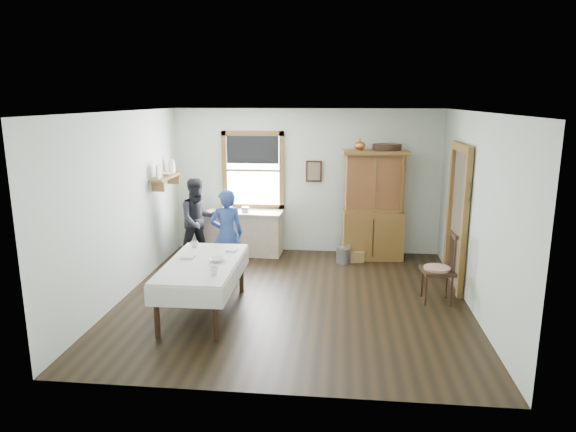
{
  "coord_description": "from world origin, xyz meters",
  "views": [
    {
      "loc": [
        0.66,
        -7.04,
        2.87
      ],
      "look_at": [
        -0.11,
        0.3,
        1.18
      ],
      "focal_mm": 32.0,
      "sensor_mm": 36.0,
      "label": 1
    }
  ],
  "objects": [
    {
      "name": "china_hutch",
      "position": [
        1.25,
        2.14,
        0.99
      ],
      "size": [
        1.21,
        0.65,
        1.98
      ],
      "primitive_type": "cube",
      "rotation": [
        0.0,
        0.0,
        0.09
      ],
      "color": "brown",
      "rests_on": "room"
    },
    {
      "name": "framed_picture",
      "position": [
        0.15,
        2.46,
        1.55
      ],
      "size": [
        0.3,
        0.04,
        0.4
      ],
      "primitive_type": "cube",
      "color": "black",
      "rests_on": "room"
    },
    {
      "name": "woman_blue",
      "position": [
        -1.15,
        0.79,
        0.68
      ],
      "size": [
        0.58,
        0.48,
        1.37
      ],
      "primitive_type": "imported",
      "rotation": [
        0.0,
        0.0,
        3.5
      ],
      "color": "navy",
      "rests_on": "room"
    },
    {
      "name": "spindle_chair",
      "position": [
        2.06,
        0.12,
        0.52
      ],
      "size": [
        0.51,
        0.51,
        1.04
      ],
      "primitive_type": "cube",
      "rotation": [
        0.0,
        0.0,
        0.08
      ],
      "color": "black",
      "rests_on": "room"
    },
    {
      "name": "shelf_bowl",
      "position": [
        -2.37,
        1.55,
        1.6
      ],
      "size": [
        0.22,
        0.22,
        0.05
      ],
      "primitive_type": "imported",
      "color": "silver",
      "rests_on": "wall_shelf"
    },
    {
      "name": "window",
      "position": [
        -1.0,
        2.46,
        1.64
      ],
      "size": [
        1.18,
        0.07,
        1.48
      ],
      "color": "white",
      "rests_on": "room"
    },
    {
      "name": "wall_shelf",
      "position": [
        -2.37,
        1.54,
        1.57
      ],
      "size": [
        0.24,
        1.0,
        0.44
      ],
      "color": "brown",
      "rests_on": "room"
    },
    {
      "name": "counter_bowl",
      "position": [
        -1.44,
        2.2,
        0.85
      ],
      "size": [
        0.23,
        0.23,
        0.06
      ],
      "primitive_type": "imported",
      "rotation": [
        0.0,
        0.0,
        -0.22
      ],
      "color": "silver",
      "rests_on": "work_counter"
    },
    {
      "name": "table_cup_a",
      "position": [
        -1.47,
        0.04,
        0.78
      ],
      "size": [
        0.12,
        0.12,
        0.09
      ],
      "primitive_type": "imported",
      "rotation": [
        0.0,
        0.0,
        0.06
      ],
      "color": "silver",
      "rests_on": "dining_table"
    },
    {
      "name": "pail",
      "position": [
        0.73,
        1.8,
        0.14
      ],
      "size": [
        0.34,
        0.34,
        0.28
      ],
      "primitive_type": "cube",
      "rotation": [
        0.0,
        0.0,
        -0.42
      ],
      "color": "gray",
      "rests_on": "room"
    },
    {
      "name": "dining_table",
      "position": [
        -1.17,
        -0.62,
        0.37
      ],
      "size": [
        0.98,
        1.84,
        0.73
      ],
      "primitive_type": "cube",
      "rotation": [
        0.0,
        0.0,
        0.01
      ],
      "color": "silver",
      "rests_on": "room"
    },
    {
      "name": "room",
      "position": [
        0.0,
        0.0,
        1.35
      ],
      "size": [
        5.01,
        5.01,
        2.7
      ],
      "color": "black",
      "rests_on": "ground"
    },
    {
      "name": "work_counter",
      "position": [
        -1.13,
        2.16,
        0.41
      ],
      "size": [
        1.46,
        0.61,
        0.82
      ],
      "primitive_type": "cube",
      "rotation": [
        0.0,
        0.0,
        -0.05
      ],
      "color": "#CCB08E",
      "rests_on": "room"
    },
    {
      "name": "counter_book",
      "position": [
        -1.52,
        2.26,
        0.83
      ],
      "size": [
        0.2,
        0.25,
        0.02
      ],
      "primitive_type": "imported",
      "rotation": [
        0.0,
        0.0,
        0.17
      ],
      "color": "#6E5F49",
      "rests_on": "work_counter"
    },
    {
      "name": "table_cup_b",
      "position": [
        -0.89,
        -1.09,
        0.78
      ],
      "size": [
        0.11,
        0.11,
        0.1
      ],
      "primitive_type": "imported",
      "rotation": [
        0.0,
        0.0,
        0.06
      ],
      "color": "silver",
      "rests_on": "dining_table"
    },
    {
      "name": "rug_beater",
      "position": [
        2.45,
        0.3,
        1.72
      ],
      "size": [
        0.01,
        0.27,
        0.27
      ],
      "primitive_type": "torus",
      "rotation": [
        0.0,
        1.57,
        0.0
      ],
      "color": "black",
      "rests_on": "room"
    },
    {
      "name": "wicker_basket",
      "position": [
        0.92,
        1.9,
        0.1
      ],
      "size": [
        0.37,
        0.29,
        0.19
      ],
      "primitive_type": "cube",
      "rotation": [
        0.0,
        0.0,
        0.18
      ],
      "color": "#9C7746",
      "rests_on": "room"
    },
    {
      "name": "doorway",
      "position": [
        2.46,
        0.85,
        1.16
      ],
      "size": [
        0.09,
        1.14,
        2.22
      ],
      "color": "#4D4337",
      "rests_on": "room"
    },
    {
      "name": "figure_dark",
      "position": [
        -1.85,
        1.63,
        0.7
      ],
      "size": [
        0.86,
        0.82,
        1.4
      ],
      "primitive_type": "imported",
      "rotation": [
        0.0,
        0.0,
        0.59
      ],
      "color": "black",
      "rests_on": "room"
    },
    {
      "name": "table_bowl",
      "position": [
        -0.97,
        -0.59,
        0.76
      ],
      "size": [
        0.29,
        0.29,
        0.06
      ],
      "primitive_type": "imported",
      "rotation": [
        0.0,
        0.0,
        0.29
      ],
      "color": "silver",
      "rests_on": "dining_table"
    }
  ]
}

